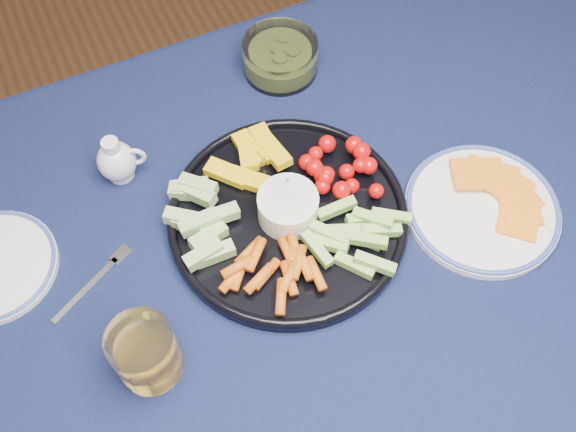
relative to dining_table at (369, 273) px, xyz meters
name	(u,v)px	position (x,y,z in m)	size (l,w,h in m)	color
dining_table	(369,273)	(0.00, 0.00, 0.00)	(1.67, 1.07, 0.75)	#482718
crudite_platter	(286,214)	(-0.10, 0.10, 0.11)	(0.37, 0.37, 0.12)	black
creamer_pitcher	(117,161)	(-0.30, 0.29, 0.12)	(0.08, 0.06, 0.09)	white
pickle_bowl	(280,58)	(0.02, 0.39, 0.12)	(0.13, 0.13, 0.06)	silver
cheese_plate	(483,207)	(0.18, -0.01, 0.10)	(0.24, 0.24, 0.03)	white
juice_tumbler	(147,354)	(-0.36, -0.03, 0.13)	(0.09, 0.09, 0.10)	silver
fork_left	(98,277)	(-0.39, 0.13, 0.09)	(0.14, 0.08, 0.00)	silver
fork_right	(496,190)	(0.22, 0.01, 0.09)	(0.16, 0.09, 0.00)	silver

